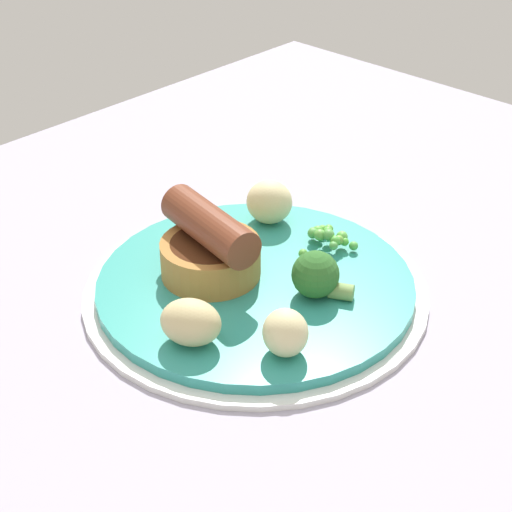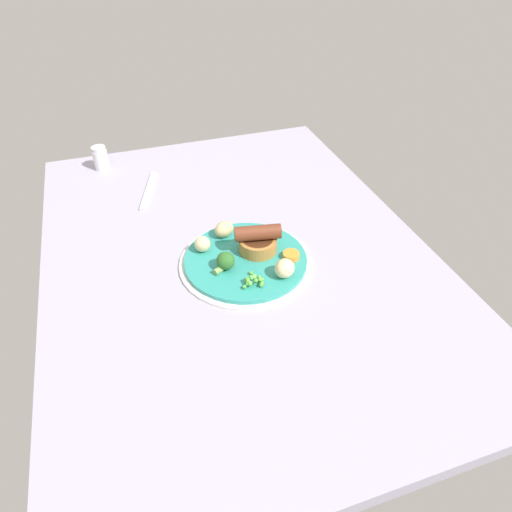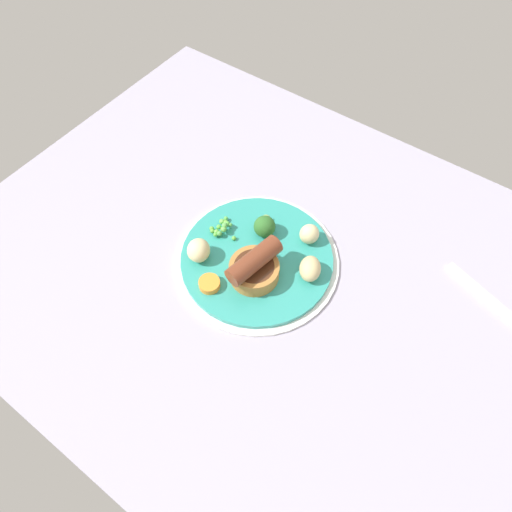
# 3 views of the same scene
# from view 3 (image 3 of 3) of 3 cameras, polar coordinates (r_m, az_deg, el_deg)

# --- Properties ---
(dining_table) EXTENTS (1.10, 0.80, 0.03)m
(dining_table) POSITION_cam_3_polar(r_m,az_deg,el_deg) (0.77, 3.51, -2.85)
(dining_table) COLOR #9E99AD
(dining_table) RESTS_ON ground
(dinner_plate) EXTENTS (0.28, 0.28, 0.01)m
(dinner_plate) POSITION_cam_3_polar(r_m,az_deg,el_deg) (0.76, 0.11, -0.40)
(dinner_plate) COLOR silver
(dinner_plate) RESTS_ON dining_table
(sausage_pudding) EXTENTS (0.08, 0.10, 0.06)m
(sausage_pudding) POSITION_cam_3_polar(r_m,az_deg,el_deg) (0.71, -0.23, -1.44)
(sausage_pudding) COLOR #AD7538
(sausage_pudding) RESTS_ON dinner_plate
(pea_pile) EXTENTS (0.05, 0.05, 0.02)m
(pea_pile) POSITION_cam_3_polar(r_m,az_deg,el_deg) (0.78, -4.24, 3.58)
(pea_pile) COLOR #52B24B
(pea_pile) RESTS_ON dinner_plate
(broccoli_floret_near) EXTENTS (0.04, 0.05, 0.04)m
(broccoli_floret_near) POSITION_cam_3_polar(r_m,az_deg,el_deg) (0.77, 1.09, 3.75)
(broccoli_floret_near) COLOR #2D6628
(broccoli_floret_near) RESTS_ON dinner_plate
(potato_chunk_0) EXTENTS (0.05, 0.06, 0.03)m
(potato_chunk_0) POSITION_cam_3_polar(r_m,az_deg,el_deg) (0.73, 6.78, -1.59)
(potato_chunk_0) COLOR #CCB77F
(potato_chunk_0) RESTS_ON dinner_plate
(potato_chunk_1) EXTENTS (0.05, 0.05, 0.04)m
(potato_chunk_1) POSITION_cam_3_polar(r_m,az_deg,el_deg) (0.74, -7.19, 0.71)
(potato_chunk_1) COLOR beige
(potato_chunk_1) RESTS_ON dinner_plate
(potato_chunk_2) EXTENTS (0.04, 0.04, 0.04)m
(potato_chunk_2) POSITION_cam_3_polar(r_m,az_deg,el_deg) (0.76, 6.71, 2.73)
(potato_chunk_2) COLOR beige
(potato_chunk_2) RESTS_ON dinner_plate
(carrot_slice_0) EXTENTS (0.04, 0.04, 0.01)m
(carrot_slice_0) POSITION_cam_3_polar(r_m,az_deg,el_deg) (0.72, -5.85, -3.48)
(carrot_slice_0) COLOR orange
(carrot_slice_0) RESTS_ON dinner_plate
(fork) EXTENTS (0.18, 0.07, 0.01)m
(fork) POSITION_cam_3_polar(r_m,az_deg,el_deg) (0.81, 27.55, -5.30)
(fork) COLOR silver
(fork) RESTS_ON dining_table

